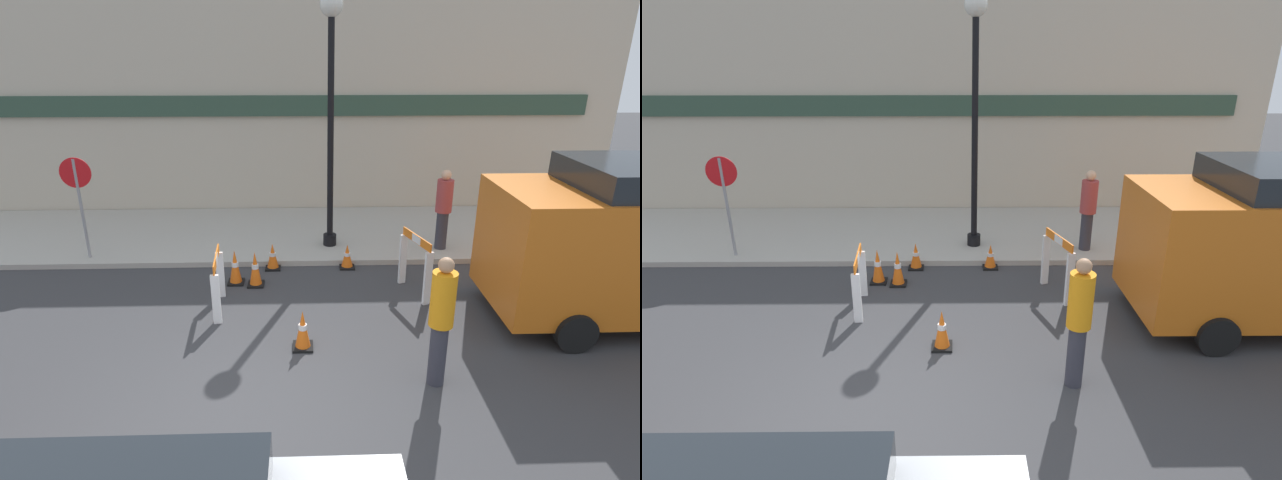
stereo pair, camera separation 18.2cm
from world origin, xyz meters
The scene contains 14 objects.
ground_plane centered at (0.00, 0.00, 0.00)m, with size 60.00×60.00×0.00m, color #38383A.
sidewalk_slab centered at (0.00, 6.32, 0.06)m, with size 18.00×3.64×0.11m.
storefront_facade centered at (0.00, 8.21, 2.75)m, with size 18.00×0.22×5.50m.
streetlamp_post centered at (1.43, 5.39, 3.34)m, with size 0.44×0.44×5.01m.
stop_sign centered at (-3.56, 4.86, 1.51)m, with size 0.60×0.06×2.07m.
barricade_0 centered at (-0.57, 2.76, 0.56)m, with size 0.21×1.00×1.00m.
barricade_1 centered at (2.83, 3.25, 0.61)m, with size 0.41×0.95×1.12m.
traffic_cone_0 centered at (0.83, 1.53, 0.29)m, with size 0.30×0.30×0.61m.
traffic_cone_1 centered at (1.73, 4.40, 0.24)m, with size 0.30×0.30×0.50m.
traffic_cone_2 centered at (-0.04, 3.65, 0.32)m, with size 0.30×0.30×0.67m.
traffic_cone_3 centered at (-0.42, 3.76, 0.32)m, with size 0.30×0.30×0.67m.
traffic_cone_4 centered at (0.24, 4.40, 0.26)m, with size 0.30×0.30×0.54m.
person_worker centered at (2.58, 0.66, 0.98)m, with size 0.43×0.43×1.80m.
person_pedestrian centered at (3.80, 5.11, 1.04)m, with size 0.45×0.45×1.72m.
Camera 2 is at (1.06, -4.79, 4.13)m, focal length 28.00 mm.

